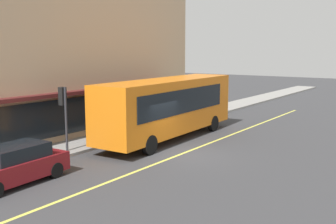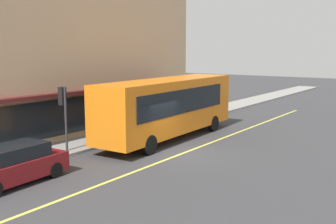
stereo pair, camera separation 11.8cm
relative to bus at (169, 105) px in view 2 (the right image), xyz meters
name	(u,v)px [view 2 (the right image)]	position (x,y,z in m)	size (l,w,h in m)	color
ground	(182,154)	(-2.43, -2.48, -1.99)	(120.00, 120.00, 0.00)	#38383A
sidewalk	(103,139)	(-2.43, 2.93, -1.91)	(80.00, 2.54, 0.15)	gray
lane_centre_stripe	(182,154)	(-2.43, -2.48, -1.98)	(36.00, 0.16, 0.01)	#D8D14C
storefront_building	(25,51)	(-3.14, 8.76, 3.11)	(23.00, 9.74, 10.20)	tan
bus	(169,105)	(0.00, 0.00, 0.00)	(11.21, 2.91, 3.50)	orange
traffic_light	(63,103)	(-5.69, 2.46, 0.55)	(0.30, 0.52, 3.20)	#2D2D33
car_maroon	(13,165)	(-10.06, 0.41, -1.24)	(4.38, 2.03, 1.52)	maroon
pedestrian_at_corner	(162,106)	(4.05, 3.42, -0.79)	(0.34, 0.34, 1.74)	black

